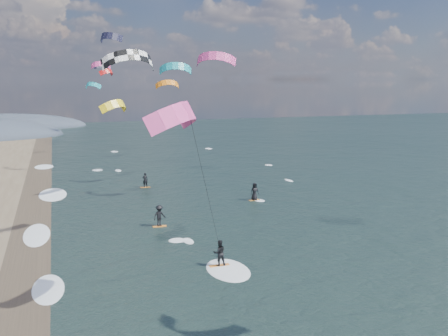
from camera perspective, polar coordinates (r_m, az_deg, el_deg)
name	(u,v)px	position (r m, az deg, el deg)	size (l,w,h in m)	color
wet_sand_strip	(17,334)	(26.59, -22.62, -17.15)	(3.00, 240.00, 0.00)	#382D23
kitesurfer_near_b	(202,168)	(26.07, -2.53, -0.01)	(6.88, 9.28, 11.62)	orange
far_kitesurfers	(190,201)	(45.79, -3.94, -3.76)	(11.93, 16.04, 1.80)	orange
bg_kite_field	(130,69)	(66.27, -10.66, 11.07)	(14.41, 72.24, 8.76)	#D83F8C
shoreline_surf	(45,291)	(30.84, -19.78, -13.10)	(2.40, 79.40, 0.11)	white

